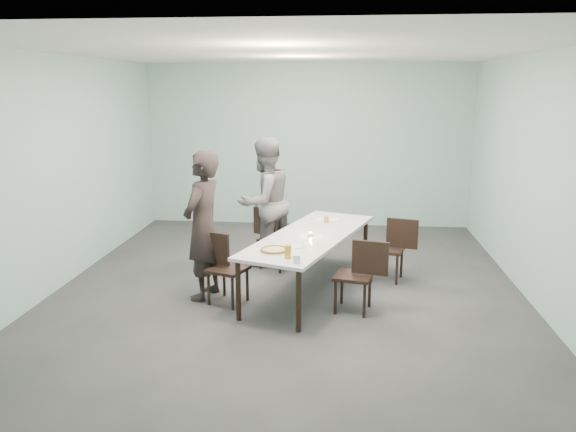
# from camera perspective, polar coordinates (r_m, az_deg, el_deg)

# --- Properties ---
(ground) EXTENTS (7.00, 7.00, 0.00)m
(ground) POSITION_cam_1_polar(r_m,az_deg,el_deg) (7.46, 0.10, -7.27)
(ground) COLOR #333335
(ground) RESTS_ON ground
(room_shell) EXTENTS (6.02, 7.02, 3.01)m
(room_shell) POSITION_cam_1_polar(r_m,az_deg,el_deg) (7.01, 0.11, 8.43)
(room_shell) COLOR #99C0BA
(room_shell) RESTS_ON ground
(table) EXTENTS (1.69, 2.75, 0.75)m
(table) POSITION_cam_1_polar(r_m,az_deg,el_deg) (7.16, 2.27, -2.32)
(table) COLOR white
(table) RESTS_ON ground
(chair_near_left) EXTENTS (0.65, 0.54, 0.87)m
(chair_near_left) POSITION_cam_1_polar(r_m,az_deg,el_deg) (6.88, -6.72, -4.73)
(chair_near_left) COLOR black
(chair_near_left) RESTS_ON ground
(chair_far_left) EXTENTS (0.65, 0.57, 0.87)m
(chair_far_left) POSITION_cam_1_polar(r_m,az_deg,el_deg) (8.13, -1.62, -1.83)
(chair_far_left) COLOR black
(chair_far_left) RESTS_ON ground
(chair_near_right) EXTENTS (0.65, 0.50, 0.87)m
(chair_near_right) POSITION_cam_1_polar(r_m,az_deg,el_deg) (6.59, 7.35, -5.54)
(chair_near_right) COLOR black
(chair_near_right) RESTS_ON ground
(chair_far_right) EXTENTS (0.65, 0.52, 0.87)m
(chair_far_right) POSITION_cam_1_polar(r_m,az_deg,el_deg) (7.71, 10.67, -2.89)
(chair_far_right) COLOR black
(chair_far_right) RESTS_ON ground
(diner_near) EXTENTS (0.60, 0.76, 1.84)m
(diner_near) POSITION_cam_1_polar(r_m,az_deg,el_deg) (6.95, -8.61, -0.98)
(diner_near) COLOR black
(diner_near) RESTS_ON ground
(diner_far) EXTENTS (1.14, 1.15, 1.87)m
(diner_far) POSITION_cam_1_polar(r_m,az_deg,el_deg) (8.18, -2.40, 1.41)
(diner_far) COLOR slate
(diner_far) RESTS_ON ground
(pizza) EXTENTS (0.34, 0.34, 0.04)m
(pizza) POSITION_cam_1_polar(r_m,az_deg,el_deg) (6.41, -1.40, -3.48)
(pizza) COLOR white
(pizza) RESTS_ON table
(side_plate) EXTENTS (0.18, 0.18, 0.01)m
(side_plate) POSITION_cam_1_polar(r_m,az_deg,el_deg) (6.60, 1.02, -3.10)
(side_plate) COLOR white
(side_plate) RESTS_ON table
(beer_glass) EXTENTS (0.08, 0.08, 0.15)m
(beer_glass) POSITION_cam_1_polar(r_m,az_deg,el_deg) (6.14, -0.01, -3.68)
(beer_glass) COLOR #B98528
(beer_glass) RESTS_ON table
(water_tumbler) EXTENTS (0.08, 0.08, 0.09)m
(water_tumbler) POSITION_cam_1_polar(r_m,az_deg,el_deg) (6.00, 0.88, -4.40)
(water_tumbler) COLOR silver
(water_tumbler) RESTS_ON table
(tealight) EXTENTS (0.06, 0.06, 0.05)m
(tealight) POSITION_cam_1_polar(r_m,az_deg,el_deg) (7.07, 2.31, -1.88)
(tealight) COLOR silver
(tealight) RESTS_ON table
(amber_tumbler) EXTENTS (0.07, 0.07, 0.08)m
(amber_tumbler) POSITION_cam_1_polar(r_m,az_deg,el_deg) (7.78, 3.92, -0.34)
(amber_tumbler) COLOR #B98528
(amber_tumbler) RESTS_ON table
(menu) EXTENTS (0.36, 0.31, 0.01)m
(menu) POSITION_cam_1_polar(r_m,az_deg,el_deg) (7.96, 4.11, -0.31)
(menu) COLOR silver
(menu) RESTS_ON table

